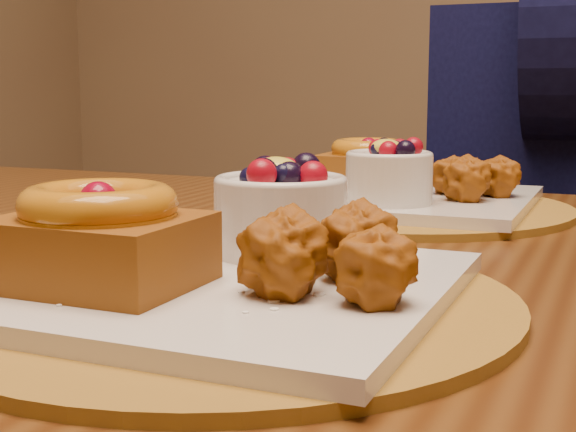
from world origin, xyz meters
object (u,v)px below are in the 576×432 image
(place_setting_far, at_px, (399,190))
(diner, at_px, (561,121))
(place_setting_near, at_px, (222,262))
(dining_table, at_px, (337,329))

(place_setting_far, relative_size, diner, 0.48)
(place_setting_near, xyz_separation_m, diner, (0.13, 0.91, 0.06))
(dining_table, height_order, diner, diner)
(place_setting_near, height_order, place_setting_far, place_setting_near)
(dining_table, distance_m, place_setting_near, 0.24)
(place_setting_far, distance_m, diner, 0.51)
(dining_table, height_order, place_setting_near, place_setting_near)
(diner, bearing_deg, place_setting_far, -88.57)
(place_setting_near, relative_size, place_setting_far, 1.00)
(place_setting_near, bearing_deg, diner, 81.69)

